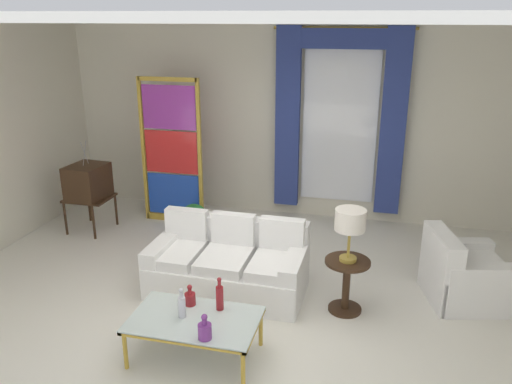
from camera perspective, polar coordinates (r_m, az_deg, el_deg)
ground_plane at (r=5.71m, az=-1.39°, el=-12.99°), size 16.00×16.00×0.00m
wall_rear at (r=7.98m, az=4.43°, el=7.93°), size 8.00×0.12×3.00m
ceiling_slab at (r=5.62m, az=0.64°, el=18.95°), size 8.00×7.60×0.04m
curtained_window at (r=7.69m, az=9.30°, el=9.15°), size 2.00×0.17×2.70m
couch_white_long at (r=6.00m, az=-2.97°, el=-7.99°), size 1.77×0.94×0.86m
coffee_table at (r=4.88m, az=-6.84°, el=-14.08°), size 1.17×0.71×0.41m
bottle_blue_decanter at (r=4.54m, az=-5.71°, el=-15.00°), size 0.12×0.12×0.24m
bottle_crystal_tall at (r=5.03m, az=-7.33°, el=-11.57°), size 0.11×0.11×0.21m
bottle_amber_squat at (r=4.90m, az=-4.06°, el=-11.49°), size 0.07×0.07×0.33m
bottle_ruby_flask at (r=4.83m, az=-8.23°, el=-12.37°), size 0.07×0.07×0.29m
vintage_tv at (r=7.83m, az=-18.17°, el=0.96°), size 0.62×0.63×1.35m
armchair_white at (r=6.20m, az=21.86°, el=-8.70°), size 0.99×0.98×0.80m
stained_glass_divider at (r=7.77m, az=-9.36°, el=4.08°), size 0.95×0.05×2.20m
peacock_figurine at (r=7.50m, az=-7.17°, el=-3.13°), size 0.44×0.60×0.50m
round_side_table at (r=5.62m, az=10.00°, el=-9.68°), size 0.48×0.48×0.59m
table_lamp_brass at (r=5.33m, az=10.41°, el=-3.32°), size 0.32×0.32×0.57m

